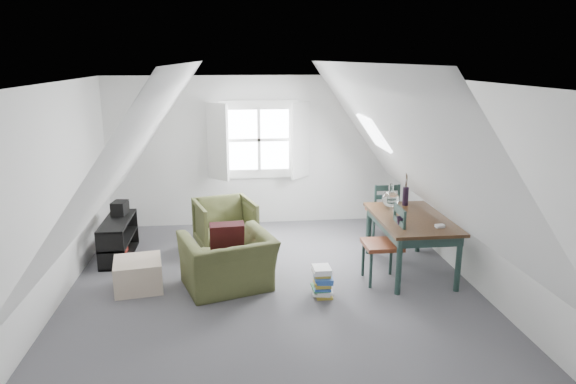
{
  "coord_description": "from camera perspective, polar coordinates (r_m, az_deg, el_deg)",
  "views": [
    {
      "loc": [
        -0.48,
        -5.75,
        2.77
      ],
      "look_at": [
        0.25,
        0.6,
        1.1
      ],
      "focal_mm": 32.0,
      "sensor_mm": 36.0,
      "label": 1
    }
  ],
  "objects": [
    {
      "name": "floor",
      "position": [
        6.4,
        -1.61,
        -10.97
      ],
      "size": [
        5.5,
        5.5,
        0.0
      ],
      "primitive_type": "plane",
      "color": "#4C4C51",
      "rests_on": "ground"
    },
    {
      "name": "ceiling",
      "position": [
        5.78,
        -1.8,
        11.98
      ],
      "size": [
        5.5,
        5.5,
        0.0
      ],
      "primitive_type": "plane",
      "rotation": [
        3.14,
        0.0,
        0.0
      ],
      "color": "white",
      "rests_on": "wall_back"
    },
    {
      "name": "wall_back",
      "position": [
        8.65,
        -3.24,
        4.53
      ],
      "size": [
        5.0,
        0.0,
        5.0
      ],
      "primitive_type": "plane",
      "rotation": [
        1.57,
        0.0,
        0.0
      ],
      "color": "silver",
      "rests_on": "ground"
    },
    {
      "name": "wall_front",
      "position": [
        3.4,
        2.31,
        -11.94
      ],
      "size": [
        5.0,
        0.0,
        5.0
      ],
      "primitive_type": "plane",
      "rotation": [
        -1.57,
        0.0,
        0.0
      ],
      "color": "silver",
      "rests_on": "ground"
    },
    {
      "name": "wall_left",
      "position": [
        6.28,
        -25.05,
        -0.74
      ],
      "size": [
        0.0,
        5.5,
        5.5
      ],
      "primitive_type": "plane",
      "rotation": [
        1.57,
        0.0,
        1.57
      ],
      "color": "silver",
      "rests_on": "ground"
    },
    {
      "name": "wall_right",
      "position": [
        6.65,
        20.29,
        0.53
      ],
      "size": [
        0.0,
        5.5,
        5.5
      ],
      "primitive_type": "plane",
      "rotation": [
        1.57,
        0.0,
        -1.57
      ],
      "color": "silver",
      "rests_on": "ground"
    },
    {
      "name": "slope_left",
      "position": [
        5.93,
        -16.87,
        4.38
      ],
      "size": [
        3.19,
        5.5,
        4.48
      ],
      "primitive_type": "plane",
      "rotation": [
        0.0,
        2.19,
        0.0
      ],
      "color": "white",
      "rests_on": "wall_left"
    },
    {
      "name": "slope_right",
      "position": [
        6.18,
        12.79,
        5.04
      ],
      "size": [
        3.19,
        5.5,
        4.48
      ],
      "primitive_type": "plane",
      "rotation": [
        0.0,
        -2.19,
        0.0
      ],
      "color": "white",
      "rests_on": "wall_right"
    },
    {
      "name": "dormer_window",
      "position": [
        8.54,
        -3.23,
        5.77
      ],
      "size": [
        1.71,
        0.35,
        1.3
      ],
      "color": "white",
      "rests_on": "wall_back"
    },
    {
      "name": "skylight",
      "position": [
        7.41,
        9.51,
        6.52
      ],
      "size": [
        0.35,
        0.75,
        0.47
      ],
      "primitive_type": "cube",
      "rotation": [
        0.0,
        0.95,
        0.0
      ],
      "color": "white",
      "rests_on": "slope_right"
    },
    {
      "name": "armchair_near",
      "position": [
        6.54,
        -6.64,
        -10.49
      ],
      "size": [
        1.28,
        1.19,
        0.68
      ],
      "primitive_type": "imported",
      "rotation": [
        0.0,
        0.0,
        3.45
      ],
      "color": "#414624",
      "rests_on": "floor"
    },
    {
      "name": "armchair_far",
      "position": [
        7.8,
        -6.91,
        -6.25
      ],
      "size": [
        1.01,
        1.02,
        0.76
      ],
      "primitive_type": "imported",
      "rotation": [
        0.0,
        0.0,
        0.28
      ],
      "color": "#414624",
      "rests_on": "floor"
    },
    {
      "name": "throw_pillow",
      "position": [
        6.45,
        -6.79,
        -5.08
      ],
      "size": [
        0.44,
        0.28,
        0.44
      ],
      "primitive_type": "cube",
      "rotation": [
        0.31,
        0.0,
        0.08
      ],
      "color": "#3C1014",
      "rests_on": "armchair_near"
    },
    {
      "name": "ottoman",
      "position": [
        6.66,
        -16.3,
        -8.77
      ],
      "size": [
        0.65,
        0.65,
        0.37
      ],
      "primitive_type": "cube",
      "rotation": [
        0.0,
        0.0,
        0.16
      ],
      "color": "#B8A58F",
      "rests_on": "floor"
    },
    {
      "name": "dining_table",
      "position": [
        6.94,
        13.51,
        -3.5
      ],
      "size": [
        0.9,
        1.51,
        0.75
      ],
      "rotation": [
        0.0,
        0.0,
        -0.05
      ],
      "color": "black",
      "rests_on": "floor"
    },
    {
      "name": "demijohn",
      "position": [
        7.23,
        11.31,
        -0.69
      ],
      "size": [
        0.23,
        0.23,
        0.33
      ],
      "rotation": [
        0.0,
        0.0,
        0.05
      ],
      "color": "silver",
      "rests_on": "dining_table"
    },
    {
      "name": "vase_twigs",
      "position": [
        7.4,
        12.93,
        -0.36
      ],
      "size": [
        0.08,
        0.09,
        0.65
      ],
      "rotation": [
        0.0,
        0.0,
        0.2
      ],
      "color": "black",
      "rests_on": "dining_table"
    },
    {
      "name": "cup",
      "position": [
        6.56,
        12.39,
        -3.59
      ],
      "size": [
        0.14,
        0.14,
        0.1
      ],
      "primitive_type": "imported",
      "rotation": [
        0.0,
        0.0,
        0.35
      ],
      "color": "black",
      "rests_on": "dining_table"
    },
    {
      "name": "paper_box",
      "position": [
        6.58,
        16.53,
        -3.64
      ],
      "size": [
        0.11,
        0.08,
        0.04
      ],
      "primitive_type": "cube",
      "rotation": [
        0.0,
        0.0,
        0.09
      ],
      "color": "white",
      "rests_on": "dining_table"
    },
    {
      "name": "dining_chair_far",
      "position": [
        8.04,
        10.52,
        -2.05
      ],
      "size": [
        0.44,
        0.44,
        0.94
      ],
      "rotation": [
        0.0,
        0.0,
        3.23
      ],
      "color": "brown",
      "rests_on": "floor"
    },
    {
      "name": "dining_chair_near",
      "position": [
        6.6,
        10.75,
        -5.61
      ],
      "size": [
        0.46,
        0.46,
        0.98
      ],
      "rotation": [
        0.0,
        0.0,
        -1.42
      ],
      "color": "brown",
      "rests_on": "floor"
    },
    {
      "name": "media_shelf",
      "position": [
        7.71,
        -18.35,
        -5.18
      ],
      "size": [
        0.36,
        1.08,
        0.56
      ],
      "rotation": [
        0.0,
        0.0,
        0.03
      ],
      "color": "black",
      "rests_on": "floor"
    },
    {
      "name": "electronics_box",
      "position": [
        7.86,
        -18.17,
        -1.75
      ],
      "size": [
        0.23,
        0.29,
        0.21
      ],
      "primitive_type": "cube",
      "rotation": [
        0.0,
        0.0,
        -0.15
      ],
      "color": "black",
      "rests_on": "media_shelf"
    },
    {
      "name": "magazine_stack",
      "position": [
        6.23,
        3.85,
        -9.91
      ],
      "size": [
        0.27,
        0.32,
        0.36
      ],
      "rotation": [
        0.0,
        0.0,
        0.26
      ],
      "color": "#B29933",
      "rests_on": "floor"
    }
  ]
}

